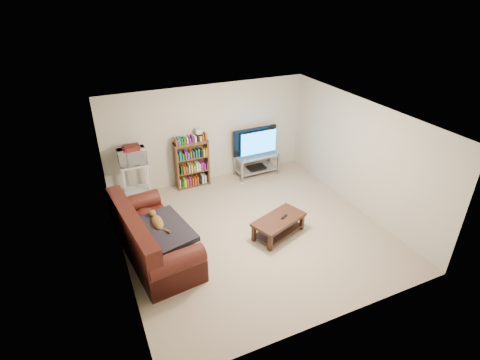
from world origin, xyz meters
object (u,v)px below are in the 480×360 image
sofa (150,240)px  tv_stand (257,161)px  coffee_table (279,223)px  bookshelf (192,163)px

sofa → tv_stand: (3.21, 2.12, 0.03)m
sofa → coffee_table: (2.44, -0.41, -0.07)m
coffee_table → bookshelf: 2.80m
sofa → bookshelf: bookshelf is taller
sofa → tv_stand: size_ratio=2.16×
tv_stand → bookshelf: 1.71m
sofa → bookshelf: size_ratio=2.06×
bookshelf → coffee_table: bearing=-71.4°
coffee_table → bookshelf: (-0.92, 2.62, 0.33)m
tv_stand → bookshelf: bookshelf is taller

